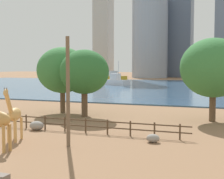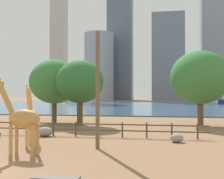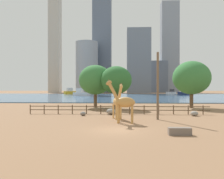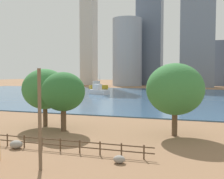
% 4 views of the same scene
% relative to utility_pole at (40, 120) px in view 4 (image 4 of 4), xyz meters
% --- Properties ---
extents(ground_plane, '(400.00, 400.00, 0.00)m').
position_rel_utility_pole_xyz_m(ground_plane, '(-4.80, 73.23, -4.04)').
color(ground_plane, '#8C6647').
extents(harbor_water, '(180.00, 86.00, 0.20)m').
position_rel_utility_pole_xyz_m(harbor_water, '(-4.80, 70.23, -3.94)').
color(harbor_water, '#3D6084').
rests_on(harbor_water, ground).
extents(utility_pole, '(0.28, 0.28, 8.07)m').
position_rel_utility_pole_xyz_m(utility_pole, '(0.00, 0.00, 0.00)').
color(utility_pole, brown).
rests_on(utility_pole, ground).
extents(boulder_near_fence, '(1.36, 1.12, 0.84)m').
position_rel_utility_pole_xyz_m(boulder_near_fence, '(-5.82, 4.68, -3.62)').
color(boulder_near_fence, gray).
rests_on(boulder_near_fence, ground).
extents(boulder_small, '(1.03, 0.88, 0.66)m').
position_rel_utility_pole_xyz_m(boulder_small, '(5.49, 3.53, -3.71)').
color(boulder_small, gray).
rests_on(boulder_small, ground).
extents(enclosure_fence, '(26.12, 0.14, 1.30)m').
position_rel_utility_pole_xyz_m(enclosure_fence, '(-5.01, 5.23, -3.28)').
color(enclosure_fence, '#4C3826').
rests_on(enclosure_fence, ground).
extents(tree_left_large, '(7.01, 7.01, 8.89)m').
position_rel_utility_pole_xyz_m(tree_left_large, '(8.92, 15.65, 1.68)').
color(tree_left_large, brown).
rests_on(tree_left_large, ground).
extents(tree_center_broad, '(6.43, 6.43, 8.28)m').
position_rel_utility_pole_xyz_m(tree_center_broad, '(-9.45, 16.09, 1.33)').
color(tree_center_broad, brown).
rests_on(tree_center_broad, ground).
extents(tree_right_tall, '(5.73, 5.73, 7.82)m').
position_rel_utility_pole_xyz_m(tree_right_tall, '(-5.32, 13.87, 1.17)').
color(tree_right_tall, brown).
rests_on(tree_right_tall, ground).
extents(boat_ferry, '(8.43, 7.72, 3.71)m').
position_rel_utility_pole_xyz_m(boat_ferry, '(-34.68, 102.74, -2.58)').
color(boat_ferry, gold).
rests_on(boat_ferry, harbor_water).
extents(boat_sailboat, '(8.31, 6.14, 7.10)m').
position_rel_utility_pole_xyz_m(boat_sailboat, '(-22.84, 72.50, -2.66)').
color(boat_sailboat, silver).
rests_on(boat_sailboat, harbor_water).
extents(skyline_block_central, '(17.36, 17.36, 39.36)m').
position_rel_utility_pole_xyz_m(skyline_block_central, '(-31.22, 141.73, 15.64)').
color(skyline_block_central, '#939EAD').
rests_on(skyline_block_central, ground).
extents(skyline_tower_glass, '(17.52, 12.99, 48.07)m').
position_rel_utility_pole_xyz_m(skyline_tower_glass, '(8.45, 139.42, 20.00)').
color(skyline_tower_glass, slate).
rests_on(skyline_tower_glass, ground).
extents(skyline_block_right, '(8.54, 9.15, 96.63)m').
position_rel_utility_pole_xyz_m(skyline_block_right, '(-57.91, 146.87, 44.28)').
color(skyline_block_right, '#B7B2A8').
rests_on(skyline_block_right, ground).
extents(skyline_tower_short, '(15.41, 11.65, 86.94)m').
position_rel_utility_pole_xyz_m(skyline_tower_short, '(-20.64, 156.00, 39.43)').
color(skyline_tower_short, slate).
rests_on(skyline_tower_short, ground).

